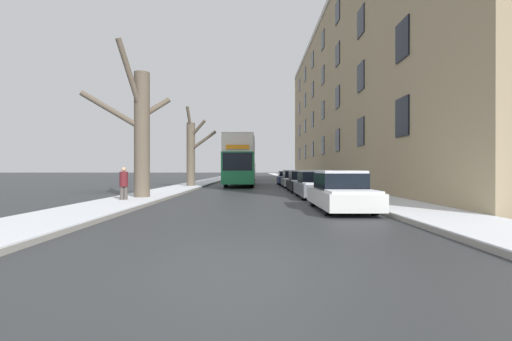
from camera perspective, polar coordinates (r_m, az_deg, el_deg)
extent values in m
plane|color=#303335|center=(5.21, -1.13, -16.29)|extent=(320.00, 320.00, 0.00)
cube|color=gray|center=(58.28, -5.63, -1.22)|extent=(2.65, 130.00, 0.13)
cube|color=silver|center=(58.28, -5.63, -1.14)|extent=(2.62, 130.00, 0.03)
cube|color=gray|center=(58.27, 5.30, -1.22)|extent=(2.65, 130.00, 0.13)
cube|color=silver|center=(58.26, 5.30, -1.14)|extent=(2.62, 130.00, 0.03)
cube|color=tan|center=(37.09, 18.03, 11.66)|extent=(9.00, 49.75, 17.74)
cube|color=black|center=(17.34, 23.10, 8.20)|extent=(0.08, 1.40, 1.80)
cube|color=black|center=(23.18, 16.97, 6.17)|extent=(0.08, 1.40, 1.80)
cube|color=black|center=(29.19, 13.36, 4.93)|extent=(0.08, 1.40, 1.80)
cube|color=black|center=(35.29, 10.99, 4.11)|extent=(0.08, 1.40, 1.80)
cube|color=black|center=(41.43, 9.33, 3.53)|extent=(0.08, 1.40, 1.80)
cube|color=black|center=(47.60, 8.09, 3.09)|extent=(0.08, 1.40, 1.80)
cube|color=black|center=(53.79, 7.15, 2.75)|extent=(0.08, 1.40, 1.80)
cube|color=black|center=(18.18, 23.12, 19.35)|extent=(0.08, 1.40, 1.80)
cube|color=black|center=(23.81, 16.98, 14.70)|extent=(0.08, 1.40, 1.80)
cube|color=black|center=(29.70, 13.36, 11.77)|extent=(0.08, 1.40, 1.80)
cube|color=black|center=(35.71, 10.99, 9.80)|extent=(0.08, 1.40, 1.80)
cube|color=black|center=(41.79, 9.33, 8.39)|extent=(0.08, 1.40, 1.80)
cube|color=black|center=(47.91, 8.10, 7.33)|extent=(0.08, 1.40, 1.80)
cube|color=black|center=(54.07, 7.15, 6.51)|extent=(0.08, 1.40, 1.80)
cube|color=black|center=(24.94, 16.99, 22.61)|extent=(0.08, 1.40, 1.80)
cube|color=black|center=(30.61, 13.37, 18.29)|extent=(0.08, 1.40, 1.80)
cube|color=black|center=(36.47, 11.00, 15.30)|extent=(0.08, 1.40, 1.80)
cube|color=black|center=(42.44, 9.33, 13.13)|extent=(0.08, 1.40, 1.80)
cube|color=black|center=(48.48, 8.10, 11.50)|extent=(0.08, 1.40, 1.80)
cube|color=black|center=(54.57, 7.15, 10.22)|extent=(0.08, 1.40, 1.80)
cube|color=black|center=(31.89, 13.37, 24.36)|extent=(0.08, 1.40, 1.80)
cube|color=black|center=(37.55, 11.00, 20.54)|extent=(0.08, 1.40, 1.80)
cube|color=black|center=(43.37, 9.33, 17.71)|extent=(0.08, 1.40, 1.80)
cube|color=black|center=(49.30, 8.10, 15.54)|extent=(0.08, 1.40, 1.80)
cube|color=black|center=(55.30, 7.15, 13.84)|extent=(0.08, 1.40, 1.80)
cube|color=beige|center=(38.56, 10.99, 24.26)|extent=(0.12, 48.76, 0.44)
cylinder|color=brown|center=(17.40, -18.55, 5.42)|extent=(0.73, 0.73, 6.14)
cylinder|color=brown|center=(19.24, -18.73, 13.59)|extent=(1.28, 2.83, 2.04)
cylinder|color=brown|center=(17.55, -22.90, 9.13)|extent=(2.67, 1.20, 1.74)
cylinder|color=brown|center=(17.27, -20.25, 14.32)|extent=(0.89, 1.73, 3.21)
cylinder|color=brown|center=(17.77, -16.45, 9.99)|extent=(1.38, 1.03, 1.16)
cylinder|color=brown|center=(28.30, -10.88, 2.51)|extent=(0.68, 0.68, 5.26)
cylinder|color=brown|center=(28.01, -9.76, 6.89)|extent=(1.49, 0.98, 1.39)
cylinder|color=brown|center=(28.13, -11.17, 8.55)|extent=(0.36, 1.15, 1.83)
cylinder|color=brown|center=(27.78, -8.92, 4.91)|extent=(2.30, 1.10, 1.57)
cube|color=#1E7A47|center=(31.64, -2.62, 0.38)|extent=(2.52, 11.51, 2.51)
cube|color=silver|center=(31.70, -2.62, 3.88)|extent=(2.47, 11.28, 1.36)
cube|color=beige|center=(31.76, -2.62, 5.22)|extent=(2.47, 11.28, 0.12)
cube|color=black|center=(31.64, -2.62, 1.26)|extent=(2.55, 10.13, 1.30)
cube|color=black|center=(31.71, -2.62, 4.01)|extent=(2.55, 10.13, 1.04)
cube|color=black|center=(25.91, -3.18, 1.50)|extent=(2.26, 0.06, 1.37)
cube|color=orange|center=(25.95, -3.18, 3.95)|extent=(1.76, 0.05, 0.32)
cylinder|color=black|center=(28.28, -5.13, -1.75)|extent=(0.30, 1.06, 1.06)
cylinder|color=black|center=(28.17, -0.72, -1.75)|extent=(0.30, 1.06, 1.06)
cylinder|color=black|center=(34.93, -4.17, -1.38)|extent=(0.30, 1.06, 1.06)
cylinder|color=black|center=(34.84, -0.60, -1.39)|extent=(0.30, 1.06, 1.06)
cube|color=silver|center=(12.77, 13.85, -4.42)|extent=(1.76, 4.46, 0.57)
cube|color=black|center=(12.91, 13.66, -1.77)|extent=(1.51, 2.23, 0.60)
cube|color=silver|center=(12.90, 13.66, -0.23)|extent=(1.48, 2.12, 0.09)
cube|color=silver|center=(11.22, 15.80, -3.40)|extent=(1.59, 1.16, 0.07)
cylinder|color=black|center=(11.31, 11.68, -5.69)|extent=(0.20, 0.64, 0.64)
cylinder|color=black|center=(11.72, 19.11, -5.49)|extent=(0.20, 0.64, 0.64)
cylinder|color=black|center=(13.93, 9.43, -4.59)|extent=(0.20, 0.64, 0.64)
cylinder|color=black|center=(14.26, 15.57, -4.48)|extent=(0.20, 0.64, 0.64)
cube|color=slate|center=(18.05, 9.71, -3.02)|extent=(1.76, 4.32, 0.60)
cube|color=black|center=(18.19, 9.62, -1.13)|extent=(1.51, 2.16, 0.58)
cube|color=silver|center=(18.19, 9.62, -0.08)|extent=(1.48, 2.05, 0.09)
cube|color=silver|center=(16.52, 10.61, -2.15)|extent=(1.58, 1.13, 0.07)
cylinder|color=black|center=(16.66, 7.86, -3.81)|extent=(0.20, 0.64, 0.64)
cylinder|color=black|center=(16.94, 13.02, -3.75)|extent=(0.20, 0.64, 0.64)
cylinder|color=black|center=(19.22, 6.79, -3.28)|extent=(0.20, 0.64, 0.64)
cylinder|color=black|center=(19.47, 11.29, -3.24)|extent=(0.20, 0.64, 0.64)
cube|color=black|center=(23.12, 7.54, -2.36)|extent=(1.76, 4.29, 0.57)
cube|color=black|center=(23.27, 7.49, -0.89)|extent=(1.51, 2.14, 0.61)
cube|color=silver|center=(23.27, 7.49, -0.05)|extent=(1.48, 2.04, 0.08)
cube|color=silver|center=(21.60, 8.08, -1.70)|extent=(1.58, 1.12, 0.06)
cylinder|color=black|center=(21.76, 5.98, -2.90)|extent=(0.20, 0.62, 0.62)
cylinder|color=black|center=(21.98, 9.98, -2.88)|extent=(0.20, 0.62, 0.62)
cylinder|color=black|center=(24.32, 5.34, -2.58)|extent=(0.20, 0.62, 0.62)
cylinder|color=black|center=(24.51, 8.93, -2.56)|extent=(0.20, 0.62, 0.62)
cube|color=silver|center=(28.41, 6.12, -1.90)|extent=(1.73, 4.53, 0.56)
cube|color=black|center=(28.57, 6.08, -0.70)|extent=(1.48, 2.26, 0.62)
cube|color=silver|center=(28.57, 6.08, -0.01)|extent=(1.45, 2.15, 0.07)
cube|color=silver|center=(26.80, 6.49, -1.36)|extent=(1.55, 1.18, 0.06)
cylinder|color=black|center=(26.99, 4.84, -2.28)|extent=(0.20, 0.64, 0.64)
cylinder|color=black|center=(27.16, 8.01, -2.27)|extent=(0.20, 0.64, 0.64)
cylinder|color=black|center=(29.69, 4.39, -2.06)|extent=(0.20, 0.64, 0.64)
cylinder|color=black|center=(29.85, 7.27, -2.05)|extent=(0.20, 0.64, 0.64)
cube|color=navy|center=(33.53, 5.17, -1.54)|extent=(1.85, 4.13, 0.61)
cube|color=black|center=(33.68, 5.14, -0.60)|extent=(1.59, 2.07, 0.48)
cube|color=silver|center=(33.68, 5.14, -0.15)|extent=(1.55, 1.96, 0.05)
cube|color=silver|center=(32.06, 5.41, -1.04)|extent=(1.66, 1.08, 0.04)
cylinder|color=black|center=(32.24, 3.93, -1.89)|extent=(0.20, 0.64, 0.64)
cylinder|color=black|center=(32.39, 6.80, -1.88)|extent=(0.20, 0.64, 0.64)
cylinder|color=black|center=(34.71, 3.64, -1.74)|extent=(0.20, 0.64, 0.64)
cylinder|color=black|center=(34.85, 6.31, -1.73)|extent=(0.20, 0.64, 0.64)
cube|color=#9EA3AD|center=(47.26, -1.40, -0.12)|extent=(1.99, 5.55, 2.03)
cube|color=black|center=(44.51, -1.49, 0.46)|extent=(1.75, 0.06, 0.89)
cylinder|color=black|center=(45.53, -2.56, -1.26)|extent=(0.22, 0.68, 0.68)
cylinder|color=black|center=(45.49, -0.35, -1.26)|extent=(0.22, 0.68, 0.68)
cylinder|color=black|center=(49.08, -2.38, -1.16)|extent=(0.22, 0.68, 0.68)
cylinder|color=black|center=(49.04, -0.33, -1.16)|extent=(0.22, 0.68, 0.68)
cylinder|color=#4C4742|center=(16.01, -20.98, -3.81)|extent=(0.16, 0.16, 0.74)
cylinder|color=#4C4742|center=(16.00, -21.53, -3.81)|extent=(0.16, 0.16, 0.74)
cylinder|color=#59191E|center=(15.97, -21.26, -1.34)|extent=(0.35, 0.35, 0.64)
sphere|color=tan|center=(15.96, -21.26, 0.18)|extent=(0.20, 0.20, 0.20)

